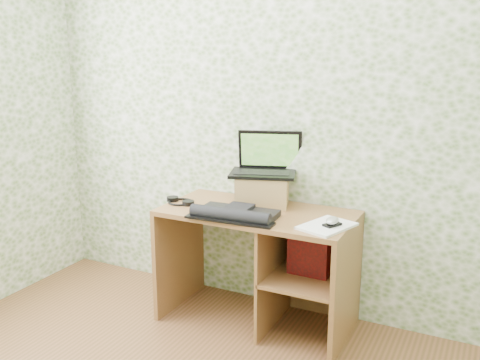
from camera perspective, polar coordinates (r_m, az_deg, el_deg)
The scene contains 10 objects.
wall_back at distance 3.49m, azimuth 4.06°, elevation 6.72°, with size 3.50×3.50×0.00m, color silver.
desk at distance 3.41m, azimuth 3.23°, elevation -7.67°, with size 1.20×0.60×0.75m.
riser at distance 3.44m, azimuth 2.42°, elevation -1.06°, with size 0.32×0.27×0.19m, color #A37949.
laptop at distance 3.44m, azimuth 2.75°, elevation 1.72°, with size 0.48×0.41×0.27m.
keyboard at distance 3.19m, azimuth -0.53°, elevation -3.59°, with size 0.55×0.30×0.08m.
headphones at distance 3.51m, azimuth -6.38°, elevation -2.28°, with size 0.22×0.19×0.03m.
notepad at distance 3.07m, azimuth 9.25°, elevation -4.88°, with size 0.22×0.31×0.01m, color white.
mouse at distance 3.05m, azimuth 9.81°, elevation -4.49°, with size 0.07×0.11×0.04m, color silver.
pen at distance 3.13m, azimuth 10.36°, elevation -4.29°, with size 0.01×0.01×0.14m, color black.
red_box at distance 3.28m, azimuth 7.36°, elevation -7.57°, with size 0.25×0.08×0.30m, color maroon.
Camera 1 is at (1.32, -1.45, 1.74)m, focal length 40.00 mm.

